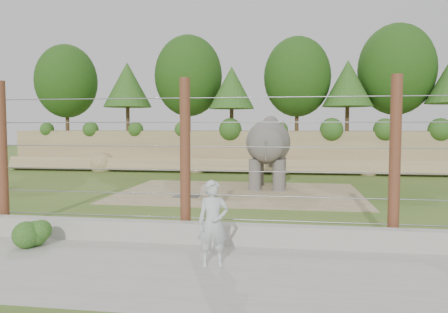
# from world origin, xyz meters

# --- Properties ---
(ground) EXTENTS (90.00, 90.00, 0.00)m
(ground) POSITION_xyz_m (0.00, 0.00, 0.00)
(ground) COLOR #3A5E1B
(ground) RESTS_ON ground
(back_embankment) EXTENTS (30.00, 5.52, 8.77)m
(back_embankment) POSITION_xyz_m (0.59, 12.68, 3.97)
(back_embankment) COLOR #957B56
(back_embankment) RESTS_ON ground
(dirt_patch) EXTENTS (10.00, 7.00, 0.02)m
(dirt_patch) POSITION_xyz_m (0.50, 3.00, 0.01)
(dirt_patch) COLOR #8E7E59
(dirt_patch) RESTS_ON ground
(drain_grate) EXTENTS (1.00, 0.60, 0.03)m
(drain_grate) POSITION_xyz_m (-1.45, 1.62, 0.04)
(drain_grate) COLOR #262628
(drain_grate) RESTS_ON dirt_patch
(elephant) EXTENTS (1.75, 3.99, 3.21)m
(elephant) POSITION_xyz_m (1.62, 4.65, 1.61)
(elephant) COLOR #67635D
(elephant) RESTS_ON ground
(stone_ball) EXTENTS (0.63, 0.63, 0.63)m
(stone_ball) POSITION_xyz_m (-0.48, 0.99, 0.33)
(stone_ball) COLOR gray
(stone_ball) RESTS_ON dirt_patch
(retaining_wall) EXTENTS (26.00, 0.35, 0.50)m
(retaining_wall) POSITION_xyz_m (0.00, -5.00, 0.25)
(retaining_wall) COLOR #A3A197
(retaining_wall) RESTS_ON ground
(walkway) EXTENTS (26.00, 4.00, 0.01)m
(walkway) POSITION_xyz_m (0.00, -7.00, 0.01)
(walkway) COLOR #A3A197
(walkway) RESTS_ON ground
(barrier_fence) EXTENTS (20.26, 0.26, 4.00)m
(barrier_fence) POSITION_xyz_m (0.00, -4.50, 2.00)
(barrier_fence) COLOR brown
(barrier_fence) RESTS_ON ground
(walkway_shrub) EXTENTS (0.63, 0.63, 0.63)m
(walkway_shrub) POSITION_xyz_m (-3.23, -5.80, 0.33)
(walkway_shrub) COLOR #1B5019
(walkway_shrub) RESTS_ON walkway
(zookeeper) EXTENTS (0.71, 0.56, 1.72)m
(zookeeper) POSITION_xyz_m (1.08, -6.63, 0.87)
(zookeeper) COLOR #ADB0B6
(zookeeper) RESTS_ON walkway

